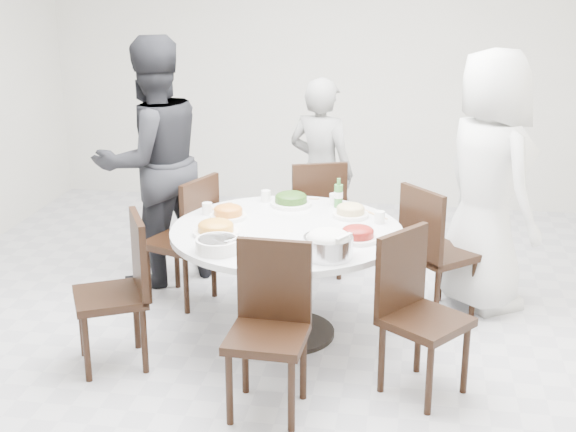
% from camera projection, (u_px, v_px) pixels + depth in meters
% --- Properties ---
extents(floor, '(6.00, 6.00, 0.01)m').
position_uv_depth(floor, '(304.00, 330.00, 5.45)').
color(floor, silver).
rests_on(floor, ground).
extents(wall_back, '(6.00, 0.01, 2.80)m').
position_uv_depth(wall_back, '(349.00, 65.00, 7.83)').
color(wall_back, silver).
rests_on(wall_back, ground).
extents(wall_front, '(6.00, 0.01, 2.80)m').
position_uv_depth(wall_front, '(152.00, 348.00, 2.20)').
color(wall_front, silver).
rests_on(wall_front, ground).
extents(dining_table, '(1.50, 1.50, 0.75)m').
position_uv_depth(dining_table, '(287.00, 282.00, 5.27)').
color(dining_table, silver).
rests_on(dining_table, floor).
extents(chair_ne, '(0.59, 0.59, 0.95)m').
position_uv_depth(chair_ne, '(441.00, 251.00, 5.55)').
color(chair_ne, black).
rests_on(chair_ne, floor).
extents(chair_n, '(0.54, 0.54, 0.95)m').
position_uv_depth(chair_n, '(314.00, 216.00, 6.29)').
color(chair_n, black).
rests_on(chair_n, floor).
extents(chair_nw, '(0.54, 0.54, 0.95)m').
position_uv_depth(chair_nw, '(180.00, 239.00, 5.78)').
color(chair_nw, black).
rests_on(chair_nw, floor).
extents(chair_sw, '(0.57, 0.57, 0.95)m').
position_uv_depth(chair_sw, '(110.00, 293.00, 4.85)').
color(chair_sw, black).
rests_on(chair_sw, floor).
extents(chair_s, '(0.44, 0.44, 0.95)m').
position_uv_depth(chair_s, '(267.00, 334.00, 4.34)').
color(chair_s, black).
rests_on(chair_s, floor).
extents(chair_se, '(0.59, 0.59, 0.95)m').
position_uv_depth(chair_se, '(426.00, 317.00, 4.53)').
color(chair_se, black).
rests_on(chair_se, floor).
extents(diner_right, '(0.97, 1.08, 1.85)m').
position_uv_depth(diner_right, '(488.00, 182.00, 5.58)').
color(diner_right, silver).
rests_on(diner_right, floor).
extents(diner_middle, '(0.65, 0.54, 1.53)m').
position_uv_depth(diner_middle, '(321.00, 172.00, 6.44)').
color(diner_middle, black).
rests_on(diner_middle, floor).
extents(diner_left, '(1.15, 1.15, 1.89)m').
position_uv_depth(diner_left, '(152.00, 162.00, 6.03)').
color(diner_left, black).
rests_on(diner_left, floor).
extents(dish_greens, '(0.29, 0.29, 0.08)m').
position_uv_depth(dish_greens, '(291.00, 200.00, 5.63)').
color(dish_greens, white).
rests_on(dish_greens, dining_table).
extents(dish_pale, '(0.24, 0.24, 0.07)m').
position_uv_depth(dish_pale, '(351.00, 212.00, 5.38)').
color(dish_pale, white).
rests_on(dish_pale, dining_table).
extents(dish_orange, '(0.25, 0.25, 0.07)m').
position_uv_depth(dish_orange, '(228.00, 213.00, 5.35)').
color(dish_orange, white).
rests_on(dish_orange, dining_table).
extents(dish_redbrown, '(0.26, 0.26, 0.06)m').
position_uv_depth(dish_redbrown, '(358.00, 236.00, 4.94)').
color(dish_redbrown, white).
rests_on(dish_redbrown, dining_table).
extents(dish_tofu, '(0.29, 0.29, 0.08)m').
position_uv_depth(dish_tofu, '(216.00, 229.00, 5.04)').
color(dish_tofu, white).
rests_on(dish_tofu, dining_table).
extents(rice_bowl, '(0.29, 0.29, 0.12)m').
position_uv_depth(rice_bowl, '(328.00, 247.00, 4.66)').
color(rice_bowl, silver).
rests_on(rice_bowl, dining_table).
extents(soup_bowl, '(0.26, 0.26, 0.08)m').
position_uv_depth(soup_bowl, '(217.00, 245.00, 4.75)').
color(soup_bowl, white).
rests_on(soup_bowl, dining_table).
extents(beverage_bottle, '(0.06, 0.06, 0.21)m').
position_uv_depth(beverage_bottle, '(338.00, 193.00, 5.57)').
color(beverage_bottle, '#33732E').
rests_on(beverage_bottle, dining_table).
extents(tea_cups, '(0.07, 0.07, 0.08)m').
position_uv_depth(tea_cups, '(298.00, 195.00, 5.73)').
color(tea_cups, white).
rests_on(tea_cups, dining_table).
extents(chopsticks, '(0.24, 0.04, 0.01)m').
position_uv_depth(chopsticks, '(303.00, 198.00, 5.79)').
color(chopsticks, tan).
rests_on(chopsticks, dining_table).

